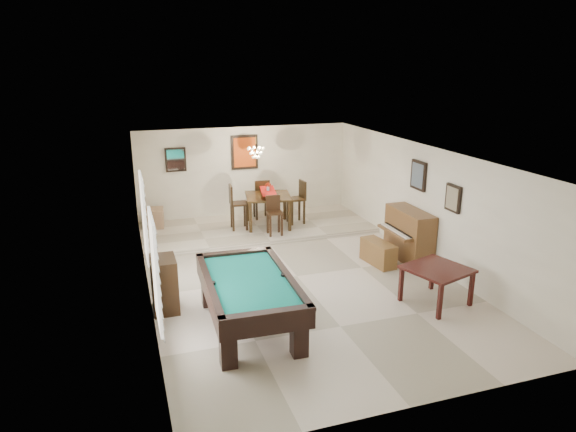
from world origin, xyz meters
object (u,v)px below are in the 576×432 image
upright_piano (404,235)px  flower_vase (268,187)px  dining_chair_north (261,199)px  corner_bench (155,218)px  dining_table (268,208)px  chandelier (256,148)px  pool_table (249,304)px  piano_bench (378,253)px  apothecary_chest (164,284)px  dining_chair_west (239,207)px  dining_chair_south (275,216)px  square_table (436,286)px  dining_chair_east (296,202)px

upright_piano → flower_vase: bearing=127.3°
dining_chair_north → corner_bench: 2.90m
upright_piano → dining_table: 3.79m
chandelier → pool_table: bearing=-106.4°
piano_bench → corner_bench: 5.98m
chandelier → flower_vase: bearing=-9.2°
dining_chair_north → upright_piano: bearing=123.5°
upright_piano → dining_chair_north: (-2.29, 3.76, 0.10)m
piano_bench → apothecary_chest: bearing=-170.8°
pool_table → chandelier: bearing=75.5°
flower_vase → dining_chair_west: 0.93m
dining_chair_north → chandelier: (-0.30, -0.70, 1.52)m
dining_chair_north → pool_table: bearing=74.9°
chandelier → dining_chair_south: bearing=-73.0°
square_table → flower_vase: size_ratio=4.65×
apothecary_chest → dining_chair_south: dining_chair_south is taller
square_table → dining_chair_west: 5.73m
square_table → chandelier: chandelier is taller
dining_table → flower_vase: size_ratio=5.25×
pool_table → dining_chair_east: (2.54, 4.96, 0.26)m
flower_vase → dining_chair_east: 0.92m
piano_bench → dining_chair_north: dining_chair_north is taller
apothecary_chest → corner_bench: size_ratio=1.84×
corner_bench → dining_chair_south: bearing=-29.7°
upright_piano → dining_table: bearing=127.3°
corner_bench → pool_table: bearing=-79.3°
square_table → piano_bench: square_table is taller
dining_table → piano_bench: bearing=-61.7°
dining_table → chandelier: (-0.29, 0.05, 1.60)m
apothecary_chest → dining_chair_west: dining_chair_west is taller
dining_chair_south → dining_chair_west: size_ratio=0.84×
upright_piano → corner_bench: size_ratio=2.57×
upright_piano → chandelier: size_ratio=2.32×
piano_bench → dining_table: 3.50m
apothecary_chest → upright_piano: bearing=8.6°
flower_vase → dining_chair_west: (-0.80, -0.01, -0.48)m
pool_table → dining_chair_west: dining_chair_west is taller
corner_bench → flower_vase: bearing=-16.7°
piano_bench → chandelier: 4.15m
apothecary_chest → dining_chair_west: bearing=59.4°
apothecary_chest → square_table: bearing=-15.3°
upright_piano → apothecary_chest: (-5.35, -0.81, -0.08)m
pool_table → flower_vase: 5.31m
upright_piano → pool_table: bearing=-154.6°
pool_table → chandelier: chandelier is taller
dining_chair_east → chandelier: (-1.07, 0.04, 1.50)m
apothecary_chest → piano_bench: bearing=9.2°
square_table → corner_bench: bearing=127.5°
piano_bench → flower_vase: flower_vase is taller
piano_bench → dining_chair_south: bearing=126.2°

